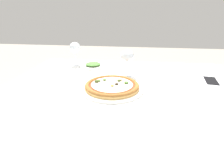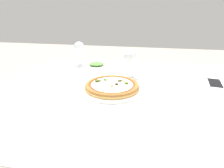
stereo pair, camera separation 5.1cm
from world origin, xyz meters
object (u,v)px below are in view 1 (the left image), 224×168
(wine_glass_far_right, at_px, (127,57))
(dining_table, at_px, (127,105))
(fork, at_px, (60,88))
(cell_phone, at_px, (211,81))
(side_plate, at_px, (93,65))
(pizza_plate, at_px, (112,86))
(wine_glass_far_left, at_px, (75,48))

(wine_glass_far_right, bearing_deg, dining_table, -85.31)
(fork, relative_size, cell_phone, 1.11)
(fork, bearing_deg, side_plate, 77.06)
(fork, height_order, wine_glass_far_right, wine_glass_far_right)
(pizza_plate, xyz_separation_m, side_plate, (-0.18, 0.37, -0.01))
(wine_glass_far_right, bearing_deg, fork, -144.06)
(fork, bearing_deg, wine_glass_far_left, 96.46)
(dining_table, bearing_deg, pizza_plate, -176.15)
(side_plate, bearing_deg, wine_glass_far_right, -31.26)
(wine_glass_far_left, height_order, cell_phone, wine_glass_far_left)
(fork, height_order, side_plate, side_plate)
(pizza_plate, xyz_separation_m, fork, (-0.26, -0.01, -0.01))
(dining_table, height_order, wine_glass_far_right, wine_glass_far_right)
(dining_table, bearing_deg, wine_glass_far_left, 133.76)
(pizza_plate, bearing_deg, wine_glass_far_left, 127.10)
(wine_glass_far_left, bearing_deg, wine_glass_far_right, -27.09)
(wine_glass_far_right, height_order, side_plate, wine_glass_far_right)
(fork, xyz_separation_m, wine_glass_far_left, (-0.05, 0.42, 0.11))
(pizza_plate, height_order, wine_glass_far_right, wine_glass_far_right)
(dining_table, distance_m, side_plate, 0.45)
(pizza_plate, distance_m, cell_phone, 0.55)
(wine_glass_far_left, bearing_deg, side_plate, -18.98)
(wine_glass_far_left, relative_size, side_plate, 0.91)
(pizza_plate, height_order, fork, pizza_plate)
(dining_table, xyz_separation_m, wine_glass_far_left, (-0.39, 0.41, 0.20))
(fork, distance_m, cell_phone, 0.80)
(wine_glass_far_right, xyz_separation_m, cell_phone, (0.46, -0.06, -0.10))
(dining_table, height_order, fork, fork)
(pizza_plate, height_order, wine_glass_far_left, wine_glass_far_left)
(pizza_plate, xyz_separation_m, wine_glass_far_right, (0.06, 0.22, 0.09))
(wine_glass_far_left, distance_m, side_plate, 0.18)
(wine_glass_far_left, xyz_separation_m, cell_phone, (0.83, -0.25, -0.11))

